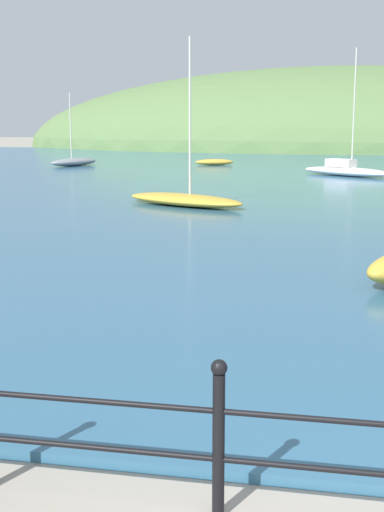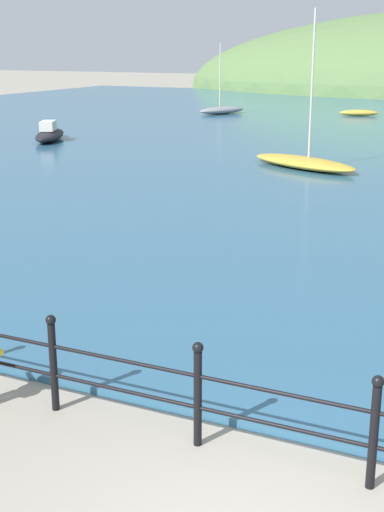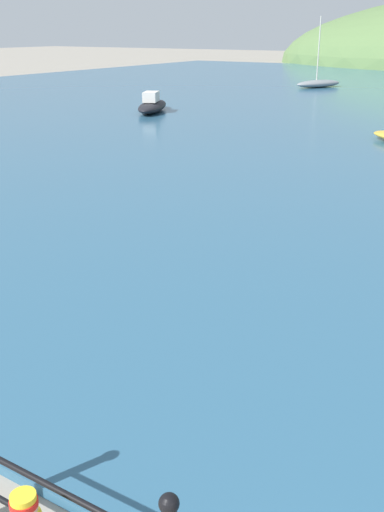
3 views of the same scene
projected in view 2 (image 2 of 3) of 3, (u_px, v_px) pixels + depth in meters
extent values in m
cylinder|color=black|center=(54.00, 367.00, 8.38)|extent=(0.09, 0.09, 1.10)
sphere|color=black|center=(51.00, 320.00, 8.21)|extent=(0.12, 0.12, 0.12)
cylinder|color=black|center=(198.00, 399.00, 7.62)|extent=(0.09, 0.09, 1.10)
sphere|color=black|center=(198.00, 348.00, 7.45)|extent=(0.12, 0.12, 0.12)
cylinder|color=black|center=(373.00, 438.00, 6.87)|extent=(0.09, 0.09, 1.10)
sphere|color=black|center=(378.00, 382.00, 6.70)|extent=(0.12, 0.12, 0.12)
cylinder|color=black|center=(282.00, 393.00, 7.17)|extent=(9.32, 0.04, 0.04)
cylinder|color=black|center=(281.00, 426.00, 7.27)|extent=(9.32, 0.04, 0.04)
ellipsoid|color=gold|center=(359.00, 113.00, 43.11)|extent=(2.44, 1.50, 0.37)
ellipsoid|color=gray|center=(222.00, 110.00, 44.35)|extent=(2.50, 3.53, 0.46)
cylinder|color=beige|center=(220.00, 75.00, 43.65)|extent=(0.07, 0.07, 3.77)
ellipsoid|color=gold|center=(304.00, 163.00, 24.74)|extent=(4.63, 3.26, 0.37)
cylinder|color=beige|center=(312.00, 85.00, 23.83)|extent=(0.07, 0.07, 4.90)
ellipsoid|color=black|center=(50.00, 135.00, 31.87)|extent=(2.50, 3.79, 0.47)
cube|color=silver|center=(48.00, 126.00, 31.48)|extent=(0.96, 1.18, 0.43)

